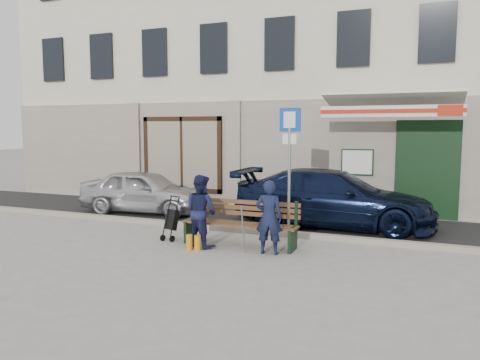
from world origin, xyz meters
The scene contains 11 objects.
ground centered at (0.00, 0.00, 0.00)m, with size 80.00×80.00×0.00m, color #9E9991.
asphalt_lane centered at (0.00, 3.10, 0.01)m, with size 60.00×3.20×0.01m, color #282828.
curb centered at (0.00, 1.50, 0.06)m, with size 60.00×0.18×0.12m, color #9E9384.
building centered at (0.01, 8.45, 4.97)m, with size 20.00×8.27×10.00m.
car_silver centered at (-3.25, 2.77, 0.62)m, with size 1.46×3.62×1.23m, color silver.
car_navy centered at (2.02, 2.94, 0.69)m, with size 1.95×4.79×1.39m, color black.
parking_sign centered at (1.25, 1.78, 1.91)m, with size 0.52×0.16×2.83m.
bench centered at (0.58, 0.36, 0.46)m, with size 2.40×1.17×0.98m.
man centered at (1.37, -0.01, 0.71)m, with size 0.52×0.34×1.42m, color #131936.
woman centered at (-0.08, 0.01, 0.73)m, with size 0.71×0.55×1.46m, color #16193C.
stroller centered at (-0.93, 0.29, 0.41)m, with size 0.33×0.43×0.94m.
Camera 1 is at (4.14, -8.29, 2.39)m, focal length 35.00 mm.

